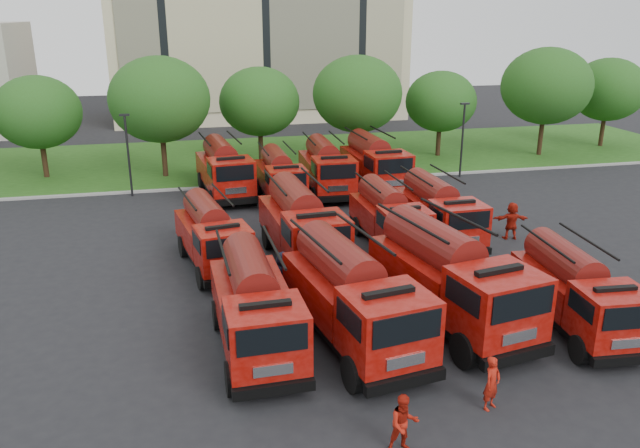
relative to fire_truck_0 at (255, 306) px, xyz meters
The scene contains 28 objects.
ground 5.90m from the fire_truck_0, 32.69° to the left, with size 140.00×140.00×0.00m, color black.
lawn 29.50m from the fire_truck_0, 80.65° to the left, with size 70.00×16.00×0.12m, color #1D4712.
curb 21.56m from the fire_truck_0, 77.15° to the left, with size 70.00×0.30×0.14m, color gray.
tree_1 28.53m from the fire_truck_0, 113.28° to the left, with size 5.71×5.71×6.98m.
tree_2 25.06m from the fire_truck_0, 97.46° to the left, with size 6.72×6.72×8.22m.
tree_3 27.51m from the fire_truck_0, 82.04° to the left, with size 5.88×5.88×7.19m.
tree_4 27.99m from the fire_truck_0, 67.13° to the left, with size 6.55×6.55×8.01m.
tree_5 32.09m from the fire_truck_0, 56.20° to the left, with size 5.46×5.46×6.68m.
tree_6 36.17m from the fire_truck_0, 44.20° to the left, with size 6.89×6.89×8.42m.
tree_7 42.64m from the fire_truck_0, 39.55° to the left, with size 6.05×6.05×7.39m.
lamp_post_0 20.97m from the fire_truck_0, 104.43° to the left, with size 0.60×0.25×5.11m.
lamp_post_1 26.35m from the fire_truck_0, 50.37° to the left, with size 0.60×0.25×5.11m.
fire_truck_0 is the anchor object (origin of this frame).
fire_truck_1 3.30m from the fire_truck_0, ahead, with size 3.77×7.83×3.42m.
fire_truck_2 7.10m from the fire_truck_0, ahead, with size 4.07×8.18×3.56m.
fire_truck_3 11.37m from the fire_truck_0, ahead, with size 2.72×6.52×2.90m.
fire_truck_4 7.82m from the fire_truck_0, 97.13° to the left, with size 3.27×6.69×2.92m.
fire_truck_5 8.15m from the fire_truck_0, 67.99° to the left, with size 3.12×7.62×3.40m.
fire_truck_6 11.47m from the fire_truck_0, 48.65° to the left, with size 2.46×6.42×2.90m.
fire_truck_7 13.37m from the fire_truck_0, 40.40° to the left, with size 2.59×6.75×3.05m.
fire_truck_8 19.19m from the fire_truck_0, 88.63° to the left, with size 3.29×7.53×3.33m.
fire_truck_9 17.84m from the fire_truck_0, 78.17° to the left, with size 2.50×6.50×2.93m.
fire_truck_10 19.60m from the fire_truck_0, 69.82° to the left, with size 2.76×7.15×3.22m.
fire_truck_11 21.28m from the fire_truck_0, 61.85° to the left, with size 2.98×7.48×3.35m.
firefighter_0 8.01m from the fire_truck_0, 38.30° to the right, with size 0.60×0.44×1.65m, color #9F180C.
firefighter_3 12.15m from the fire_truck_0, ahead, with size 1.27×0.65×1.96m, color black.
firefighter_4 4.31m from the fire_truck_0, 67.45° to the left, with size 0.96×0.63×1.96m, color black.
firefighter_5 16.12m from the fire_truck_0, 30.05° to the left, with size 1.77×0.76×1.91m, color #9F180C.
Camera 1 is at (-6.79, -21.84, 10.84)m, focal length 35.00 mm.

